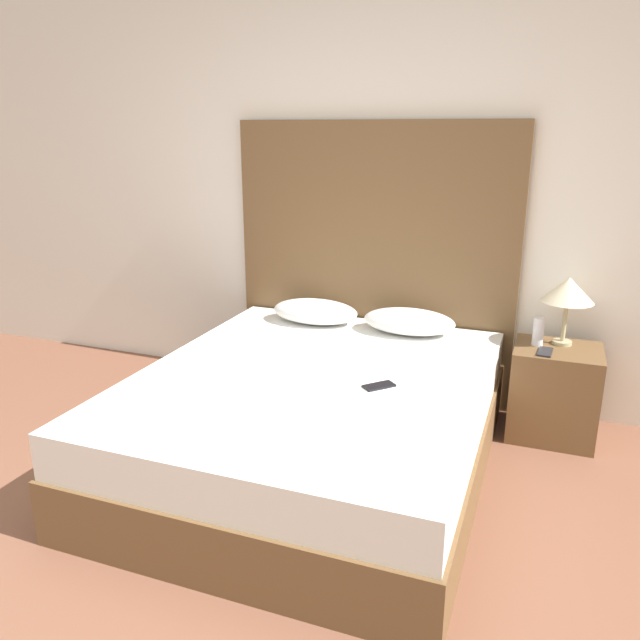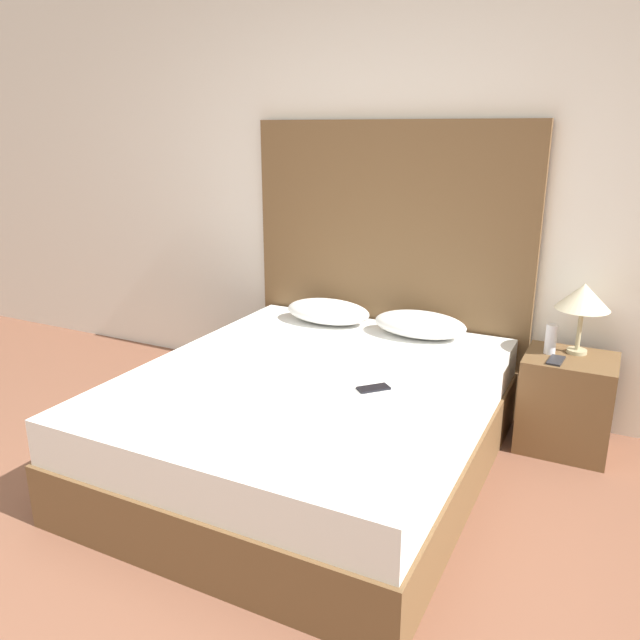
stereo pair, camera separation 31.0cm
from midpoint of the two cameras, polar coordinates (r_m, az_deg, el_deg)
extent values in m
cube|color=white|center=(3.95, 7.80, 12.28)|extent=(10.00, 0.06, 2.70)
cube|color=brown|center=(3.25, 1.96, -10.87)|extent=(1.69, 2.03, 0.30)
cube|color=white|center=(3.14, 2.01, -6.75)|extent=(1.66, 1.99, 0.21)
cube|color=brown|center=(3.92, 8.48, 5.00)|extent=(1.77, 0.05, 1.72)
ellipsoid|color=white|center=(3.88, 3.01, 0.75)|extent=(0.54, 0.32, 0.14)
ellipsoid|color=white|center=(3.69, 11.50, -0.43)|extent=(0.54, 0.32, 0.14)
cube|color=black|center=(2.94, 7.94, -6.25)|extent=(0.15, 0.16, 0.01)
cube|color=brown|center=(3.68, 23.89, -6.98)|extent=(0.46, 0.40, 0.52)
cylinder|color=tan|center=(3.66, 24.70, -2.64)|extent=(0.10, 0.10, 0.02)
cylinder|color=tan|center=(3.63, 24.94, -0.82)|extent=(0.02, 0.02, 0.22)
cone|color=beige|center=(3.58, 25.30, 1.93)|extent=(0.28, 0.28, 0.14)
cube|color=#232328|center=(3.50, 23.18, -3.46)|extent=(0.08, 0.16, 0.01)
cylinder|color=silver|center=(3.58, 22.72, -1.67)|extent=(0.06, 0.06, 0.16)
camera|label=1|loc=(0.15, -87.14, 0.88)|focal=35.00mm
camera|label=2|loc=(0.15, 92.86, -0.88)|focal=35.00mm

